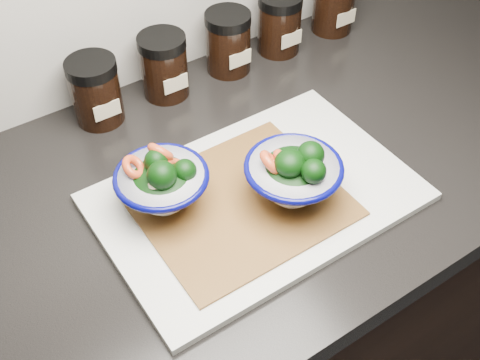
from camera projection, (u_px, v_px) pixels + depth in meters
cabinet at (264, 317)px, 1.28m from camera, size 3.43×0.58×0.86m
countertop at (273, 167)px, 0.96m from camera, size 3.50×0.60×0.04m
cutting_board at (256, 197)px, 0.88m from camera, size 0.45×0.30×0.01m
bamboo_mat at (240, 202)px, 0.86m from camera, size 0.28×0.24×0.00m
bowl_left at (162, 184)px, 0.82m from camera, size 0.13×0.13×0.10m
bowl_right at (293, 175)px, 0.83m from camera, size 0.14×0.14×0.10m
spice_jar_a at (96, 91)px, 0.97m from camera, size 0.08×0.08×0.11m
spice_jar_b at (164, 66)px, 1.02m from camera, size 0.08×0.08×0.11m
spice_jar_c at (228, 42)px, 1.07m from camera, size 0.08×0.08×0.11m
spice_jar_d at (279, 23)px, 1.12m from camera, size 0.08×0.08×0.11m
spice_jar_e at (334, 3)px, 1.17m from camera, size 0.08×0.08×0.11m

